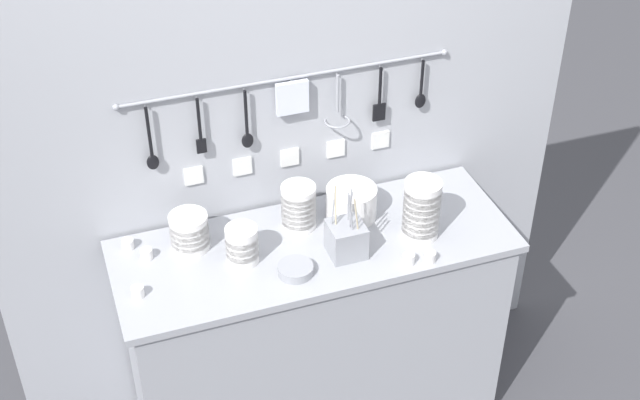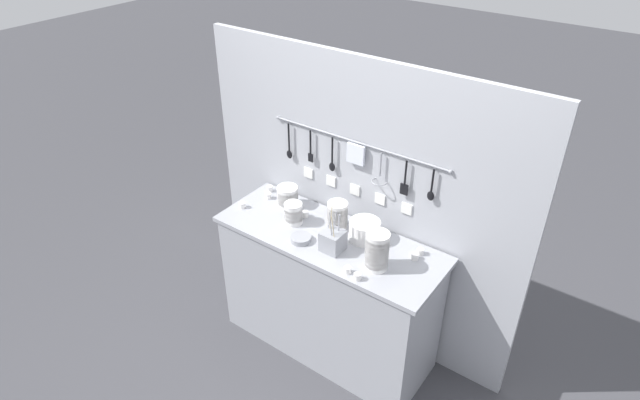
{
  "view_description": "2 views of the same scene",
  "coord_description": "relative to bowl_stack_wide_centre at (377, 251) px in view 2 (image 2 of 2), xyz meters",
  "views": [
    {
      "loc": [
        -0.81,
        -2.39,
        2.99
      ],
      "look_at": [
        0.02,
        0.0,
        1.12
      ],
      "focal_mm": 50.0,
      "sensor_mm": 36.0,
      "label": 1
    },
    {
      "loc": [
        1.51,
        -2.18,
        2.9
      ],
      "look_at": [
        -0.04,
        -0.04,
        1.21
      ],
      "focal_mm": 30.0,
      "sensor_mm": 36.0,
      "label": 2
    }
  ],
  "objects": [
    {
      "name": "back_wall",
      "position": [
        -0.38,
        0.39,
        -0.05
      ],
      "size": [
        2.27,
        0.11,
        1.99
      ],
      "color": "#A8AAB2",
      "rests_on": "ground"
    },
    {
      "name": "bowl_stack_tall_left",
      "position": [
        -0.65,
        0.07,
        -0.05
      ],
      "size": [
        0.12,
        0.12,
        0.14
      ],
      "color": "white",
      "rests_on": "counter"
    },
    {
      "name": "cup_mid_row",
      "position": [
        -1.03,
        0.28,
        -0.1
      ],
      "size": [
        0.04,
        0.04,
        0.04
      ],
      "color": "white",
      "rests_on": "counter"
    },
    {
      "name": "bowl_stack_wide_centre",
      "position": [
        0.0,
        0.0,
        0.0
      ],
      "size": [
        0.14,
        0.14,
        0.24
      ],
      "color": "white",
      "rests_on": "counter"
    },
    {
      "name": "plate_stack",
      "position": [
        -0.2,
        0.19,
        -0.06
      ],
      "size": [
        0.19,
        0.19,
        0.13
      ],
      "color": "white",
      "rests_on": "counter"
    },
    {
      "name": "cup_back_right",
      "position": [
        0.15,
        0.25,
        -0.1
      ],
      "size": [
        0.04,
        0.04,
        0.04
      ],
      "color": "white",
      "rests_on": "counter"
    },
    {
      "name": "cutlery_caddy",
      "position": [
        -0.29,
        -0.01,
        -0.05
      ],
      "size": [
        0.13,
        0.13,
        0.28
      ],
      "color": "#93969E",
      "rests_on": "counter"
    },
    {
      "name": "steel_mixing_bowl",
      "position": [
        -0.5,
        -0.05,
        -0.1
      ],
      "size": [
        0.13,
        0.13,
        0.03
      ],
      "color": "#93969E",
      "rests_on": "counter"
    },
    {
      "name": "cup_front_right",
      "position": [
        -0.98,
        0.2,
        -0.1
      ],
      "size": [
        0.04,
        0.04,
        0.04
      ],
      "color": "white",
      "rests_on": "counter"
    },
    {
      "name": "counter",
      "position": [
        -0.38,
        0.08,
        -0.58
      ],
      "size": [
        1.47,
        0.54,
        0.93
      ],
      "color": "#9EA0A8",
      "rests_on": "ground"
    },
    {
      "name": "cup_centre",
      "position": [
        -1.04,
        0.01,
        -0.1
      ],
      "size": [
        0.04,
        0.04,
        0.04
      ],
      "color": "white",
      "rests_on": "counter"
    },
    {
      "name": "bowl_stack_nested_right",
      "position": [
        -0.4,
        0.2,
        -0.03
      ],
      "size": [
        0.13,
        0.13,
        0.18
      ],
      "color": "white",
      "rests_on": "counter"
    },
    {
      "name": "bowl_stack_short_front",
      "position": [
        -0.81,
        0.21,
        -0.05
      ],
      "size": [
        0.14,
        0.14,
        0.14
      ],
      "color": "white",
      "rests_on": "counter"
    },
    {
      "name": "ground_plane",
      "position": [
        -0.38,
        0.08,
        -1.05
      ],
      "size": [
        20.0,
        20.0,
        0.0
      ],
      "primitive_type": "plane",
      "color": "#424247"
    },
    {
      "name": "cup_edge_near",
      "position": [
        0.15,
        0.2,
        -0.1
      ],
      "size": [
        0.04,
        0.04,
        0.04
      ],
      "color": "white",
      "rests_on": "counter"
    },
    {
      "name": "cup_by_caddy",
      "position": [
        -0.1,
        -0.14,
        -0.1
      ],
      "size": [
        0.04,
        0.04,
        0.04
      ],
      "color": "white",
      "rests_on": "counter"
    },
    {
      "name": "cup_back_left",
      "position": [
        -0.63,
        0.17,
        -0.1
      ],
      "size": [
        0.04,
        0.04,
        0.04
      ],
      "color": "white",
      "rests_on": "counter"
    },
    {
      "name": "cup_front_left",
      "position": [
        -0.03,
        -0.15,
        -0.1
      ],
      "size": [
        0.04,
        0.04,
        0.04
      ],
      "color": "white",
      "rests_on": "counter"
    }
  ]
}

